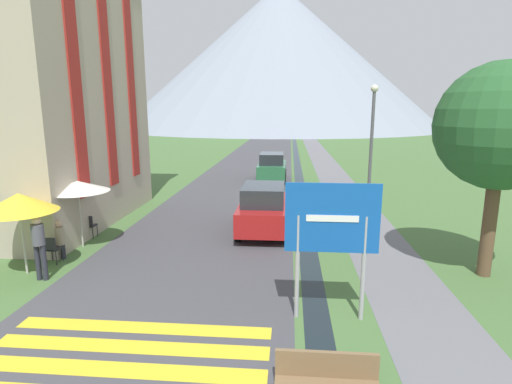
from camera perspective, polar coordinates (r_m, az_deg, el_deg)
The scene contains 20 objects.
ground_plane at distance 23.77m, azimuth 3.45°, elevation 0.63°, with size 160.00×160.00×0.00m, color #476B38.
road at distance 33.77m, azimuth -0.37°, elevation 3.95°, with size 6.40×60.00×0.01m.
footpath at distance 33.78m, azimuth 10.01°, elevation 3.77°, with size 2.20×60.00×0.01m.
drainage_channel at distance 33.64m, azimuth 5.93°, elevation 3.86°, with size 0.60×60.00×0.00m.
crosswalk_marking at distance 8.44m, azimuth -18.41°, elevation -21.53°, with size 5.44×2.54×0.01m.
mountain_distant at distance 101.74m, azimuth 3.23°, elevation 18.54°, with size 76.62×76.62×33.43m.
hotel_building at distance 18.40m, azimuth -29.32°, elevation 17.23°, with size 6.24×9.09×12.68m.
road_sign at distance 8.66m, azimuth 10.77°, elevation -5.37°, with size 2.00×0.11×3.06m.
parked_car_near at distance 14.98m, azimuth 1.11°, elevation -2.38°, with size 1.88×3.90×1.82m.
parked_car_far at distance 25.87m, azimuth 2.29°, elevation 3.59°, with size 1.84×3.94×1.82m.
cafe_chair_far_left at distance 15.55m, azimuth -22.77°, elevation -4.29°, with size 0.40×0.40×0.85m.
cafe_chair_middle at distance 14.52m, azimuth -26.08°, elevation -5.68°, with size 0.40×0.40×0.85m.
cafe_chair_far_right at distance 15.86m, azimuth -23.09°, elevation -4.02°, with size 0.40×0.40×0.85m.
cafe_chair_near_right at distance 13.47m, azimuth -27.18°, elevation -7.08°, with size 0.40×0.40×0.85m.
cafe_umbrella_front_yellow at distance 12.68m, azimuth -30.79°, elevation -1.32°, with size 2.02×2.02×2.32m.
cafe_umbrella_middle_white at distance 14.32m, azimuth -24.12°, elevation 0.74°, with size 2.01×2.01×2.26m.
person_standing_terrace at distance 12.23m, azimuth -28.60°, elevation -6.47°, with size 0.32×0.32×1.78m.
person_seated_near at distance 13.79m, azimuth -26.32°, elevation -5.86°, with size 0.32×0.32×1.23m.
streetlamp at distance 15.68m, azimuth 16.14°, elevation 6.34°, with size 0.28×0.28×5.45m.
tree_by_path at distance 12.29m, azimuth 31.62°, elevation 7.92°, with size 3.35×3.35×5.81m.
Camera 1 is at (0.53, -3.33, 4.55)m, focal length 28.00 mm.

